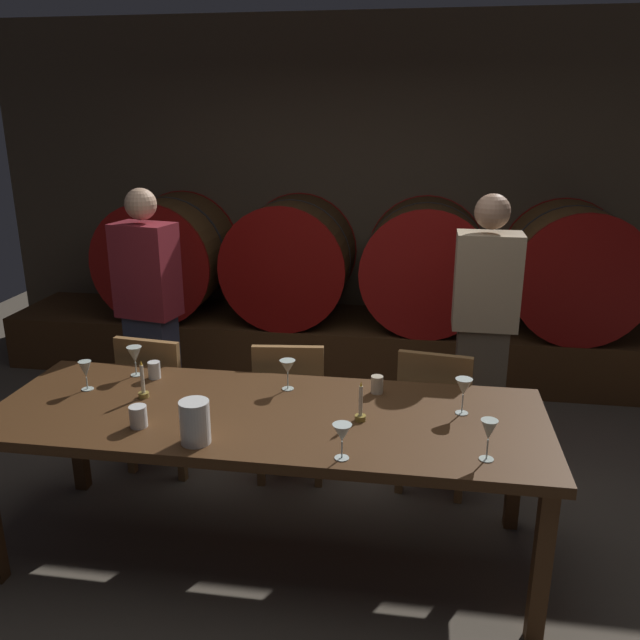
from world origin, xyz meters
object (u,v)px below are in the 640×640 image
Objects in this scene: wine_barrel_center_left at (291,260)px; chair_left at (160,396)px; cup_right at (377,385)px; cup_left at (154,370)px; wine_barrel_far_left at (169,255)px; wine_glass_far_left at (85,370)px; wine_barrel_center_right at (426,264)px; wine_glass_right at (463,388)px; wine_glass_far_right at (489,431)px; dining_table at (267,424)px; wine_glass_center_left at (288,368)px; chair_center at (290,403)px; candle_left at (143,387)px; guest_right at (483,329)px; pitcher at (195,422)px; wine_glass_center_right at (342,434)px; cup_center at (138,416)px; wine_glass_left at (135,355)px; chair_right at (435,412)px; candle_right at (361,410)px; guest_left at (150,314)px; wine_barrel_far_right at (571,269)px.

chair_left is (-0.45, -1.83, -0.45)m from wine_barrel_center_left.
cup_left is at bearing 179.57° from cup_right.
wine_barrel_far_left reaches higher than wine_glass_far_left.
wine_barrel_center_right reaches higher than wine_glass_right.
wine_glass_far_right is (2.44, -2.81, -0.04)m from wine_barrel_far_left.
wine_glass_center_left reaches higher than dining_table.
wine_glass_far_right is (0.26, -2.81, -0.04)m from wine_barrel_center_right.
cup_right is (0.53, -0.41, 0.33)m from chair_center.
wine_glass_far_right is at bearing -12.53° from candle_left.
wine_glass_far_right is at bearing 86.78° from guest_right.
candle_left is at bearing 135.48° from pitcher.
wine_barrel_center_right reaches higher than wine_glass_center_right.
chair_center is at bearing 46.97° from candle_left.
candle_left reaches higher than wine_glass_center_right.
cup_center is (-0.57, -0.51, -0.07)m from wine_glass_center_left.
candle_left reaches higher than cup_left.
pitcher is 1.09× the size of wine_glass_right.
wine_glass_left is at bearing 102.54° from chair_left.
wine_barrel_center_left reaches higher than chair_right.
wine_barrel_far_left is at bearing 180.00° from wine_barrel_center_right.
wine_glass_center_right is at bearing -8.60° from cup_center.
wine_glass_center_left is at bearing 38.47° from chair_right.
guest_right is at bearing 48.73° from pitcher.
wine_glass_right is (0.50, 0.50, 0.02)m from wine_glass_center_right.
wine_glass_center_left is (-0.40, 0.29, 0.07)m from candle_right.
wine_glass_center_right is (1.46, -1.52, 0.03)m from guest_left.
guest_right reaches higher than wine_barrel_center_left.
chair_left reaches higher than cup_left.
candle_right is at bearing -36.53° from wine_glass_center_left.
wine_glass_left is at bearing 157.55° from dining_table.
wine_glass_right is at bearing 0.37° from wine_glass_far_left.
pitcher is at bearing -123.88° from dining_table.
wine_barrel_far_left is 1.00× the size of wine_barrel_center_right.
wine_barrel_center_right is 2.34m from wine_glass_center_left.
dining_table is 1.09m from chair_right.
guest_right is 1.67m from wine_glass_center_right.
wine_glass_center_right reaches higher than cup_center.
guest_right reaches higher than cup_center.
chair_center is (0.79, 0.02, 0.00)m from chair_left.
dining_table is 13.49× the size of candle_right.
wine_barrel_center_left is 1.14× the size of chair_center.
wine_barrel_far_left is 0.60× the size of guest_left.
wine_glass_right is (0.91, 0.12, 0.20)m from dining_table.
wine_barrel_center_right is at bearing 73.89° from dining_table.
guest_right is at bearing -119.59° from wine_barrel_far_right.
pitcher reaches higher than cup_center.
chair_center is at bearing 33.00° from wine_glass_far_left.
wine_glass_far_right reaches higher than cup_left.
pitcher is (1.23, -2.85, -0.07)m from wine_barrel_far_left.
guest_right is at bearing -75.53° from wine_barrel_center_right.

